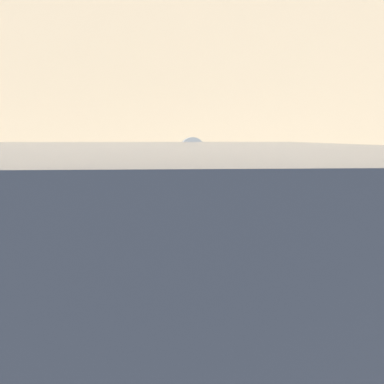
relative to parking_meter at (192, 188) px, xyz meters
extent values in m
cube|color=#9E9B96|center=(-0.32, 0.92, -1.22)|extent=(24.00, 2.80, 0.13)
cube|color=tan|center=(-0.32, 3.10, 2.16)|extent=(24.00, 0.30, 6.89)
cylinder|color=slate|center=(0.00, 0.00, -0.62)|extent=(0.05, 0.05, 1.07)
cube|color=slate|center=(0.00, 0.00, 0.08)|extent=(0.17, 0.15, 0.34)
cube|color=gray|center=(0.00, -0.08, 0.11)|extent=(0.10, 0.01, 0.12)
cylinder|color=slate|center=(0.00, 0.00, 0.30)|extent=(0.19, 0.12, 0.19)
cylinder|color=black|center=(0.41, -0.86, -0.97)|extent=(0.65, 0.26, 0.64)
camera|label=1|loc=(-0.36, -2.90, 0.40)|focal=35.00mm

